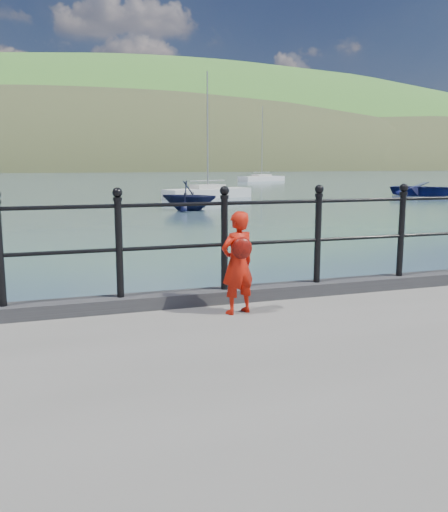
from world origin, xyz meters
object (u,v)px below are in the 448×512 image
object	(u,v)px
child	(238,262)
sailboat_near	(208,193)
launch_blue	(426,189)
sailboat_far	(262,179)
launch_navy	(189,196)
railing	(173,234)

from	to	relation	value
child	sailboat_near	distance (m)	35.52
launch_blue	sailboat_far	distance (m)	37.28
launch_navy	sailboat_far	bearing A→B (deg)	8.94
railing	sailboat_far	distance (m)	73.95
railing	sailboat_near	bearing A→B (deg)	72.72
launch_blue	sailboat_far	world-z (taller)	sailboat_far
launch_navy	sailboat_near	bearing A→B (deg)	13.77
child	launch_blue	bearing A→B (deg)	-147.74
child	launch_navy	size ratio (longest dim) A/B	0.35
launch_navy	launch_blue	bearing A→B (deg)	-35.21
railing	launch_navy	size ratio (longest dim) A/B	5.77
child	sailboat_far	bearing A→B (deg)	-129.00
launch_blue	sailboat_far	bearing A→B (deg)	50.15
launch_blue	launch_navy	distance (m)	22.96
sailboat_near	sailboat_far	distance (m)	39.10
child	launch_navy	distance (m)	24.50
child	launch_blue	distance (m)	41.60
child	launch_navy	bearing A→B (deg)	-119.96
railing	sailboat_near	distance (m)	35.20
sailboat_far	child	bearing A→B (deg)	-136.22
launch_blue	sailboat_far	size ratio (longest dim) A/B	0.50
child	sailboat_far	distance (m)	74.20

